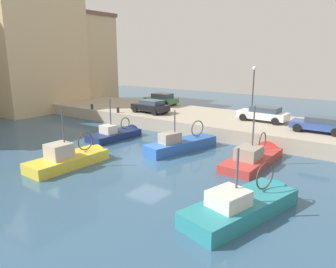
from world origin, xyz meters
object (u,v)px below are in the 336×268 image
(parked_car_white, at_px, (263,114))
(mooring_bollard_mid, at_px, (92,107))
(fishing_boat_red, at_px, (255,161))
(quay_streetlamp, at_px, (253,83))
(fishing_boat_teal, at_px, (246,211))
(fishing_boat_blue, at_px, (184,148))
(fishing_boat_navy, at_px, (118,137))
(fishing_boat_yellow, at_px, (73,163))
(parked_car_green, at_px, (161,99))
(mooring_bollard_south, at_px, (118,110))
(parked_car_black, at_px, (151,106))
(parked_car_blue, at_px, (319,124))

(parked_car_white, relative_size, mooring_bollard_mid, 8.12)
(fishing_boat_red, xyz_separation_m, quay_streetlamp, (9.13, 3.91, 4.33))
(fishing_boat_teal, bearing_deg, fishing_boat_blue, 48.91)
(mooring_bollard_mid, bearing_deg, fishing_boat_navy, -117.34)
(fishing_boat_yellow, xyz_separation_m, parked_car_green, (18.01, 6.19, 1.77))
(parked_car_green, bearing_deg, fishing_boat_blue, -136.55)
(fishing_boat_teal, relative_size, parked_car_white, 1.60)
(fishing_boat_teal, bearing_deg, mooring_bollard_south, 60.13)
(fishing_boat_navy, distance_m, quay_streetlamp, 13.50)
(mooring_bollard_mid, bearing_deg, fishing_boat_blue, -104.52)
(fishing_boat_blue, height_order, parked_car_white, fishing_boat_blue)
(fishing_boat_red, height_order, parked_car_green, fishing_boat_red)
(fishing_boat_navy, bearing_deg, mooring_bollard_mid, 62.66)
(fishing_boat_blue, distance_m, parked_car_black, 9.91)
(mooring_bollard_south, bearing_deg, parked_car_blue, -81.09)
(fishing_boat_navy, distance_m, parked_car_black, 6.50)
(quay_streetlamp, bearing_deg, fishing_boat_teal, -159.12)
(parked_car_green, relative_size, mooring_bollard_south, 7.26)
(fishing_boat_teal, xyz_separation_m, fishing_boat_red, (7.10, 2.28, 0.02))
(mooring_bollard_mid, bearing_deg, parked_car_black, -73.79)
(mooring_bollard_south, bearing_deg, mooring_bollard_mid, 90.00)
(fishing_boat_teal, xyz_separation_m, quay_streetlamp, (16.23, 6.19, 4.35))
(fishing_boat_red, bearing_deg, parked_car_blue, -22.07)
(parked_car_blue, height_order, mooring_bollard_mid, parked_car_blue)
(fishing_boat_teal, distance_m, parked_car_black, 20.14)
(parked_car_white, distance_m, mooring_bollard_mid, 18.33)
(parked_car_white, bearing_deg, parked_car_green, 79.19)
(fishing_boat_navy, relative_size, parked_car_green, 1.41)
(fishing_boat_yellow, bearing_deg, parked_car_white, -25.02)
(parked_car_blue, relative_size, parked_car_black, 0.99)
(fishing_boat_blue, relative_size, parked_car_blue, 1.74)
(parked_car_white, bearing_deg, mooring_bollard_mid, 104.20)
(fishing_boat_navy, relative_size, mooring_bollard_south, 10.23)
(parked_car_black, height_order, mooring_bollard_mid, parked_car_black)
(parked_car_black, bearing_deg, mooring_bollard_south, 125.44)
(fishing_boat_yellow, xyz_separation_m, parked_car_black, (12.92, 3.79, 1.76))
(fishing_boat_teal, distance_m, parked_car_green, 25.30)
(fishing_boat_red, bearing_deg, fishing_boat_blue, 93.20)
(fishing_boat_navy, xyz_separation_m, fishing_boat_teal, (-6.43, -14.39, 0.02))
(parked_car_blue, bearing_deg, fishing_boat_navy, 115.70)
(fishing_boat_yellow, distance_m, parked_car_white, 17.14)
(fishing_boat_navy, distance_m, parked_car_white, 13.15)
(parked_car_white, height_order, mooring_bollard_south, parked_car_white)
(fishing_boat_blue, bearing_deg, quay_streetlamp, -9.58)
(fishing_boat_blue, height_order, parked_car_green, fishing_boat_blue)
(parked_car_blue, bearing_deg, fishing_boat_teal, 178.62)
(fishing_boat_teal, distance_m, mooring_bollard_mid, 24.82)
(quay_streetlamp, bearing_deg, mooring_bollard_mid, 109.20)
(fishing_boat_blue, height_order, mooring_bollard_south, fishing_boat_blue)
(parked_car_black, height_order, mooring_bollard_south, parked_car_black)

